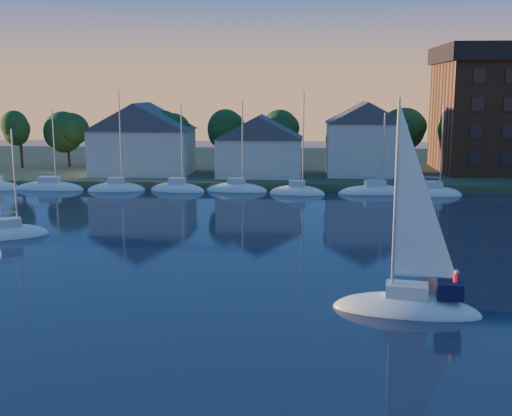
# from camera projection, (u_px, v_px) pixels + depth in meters

# --- Properties ---
(ground) EXTENTS (260.00, 260.00, 0.00)m
(ground) POSITION_uv_depth(u_px,v_px,m) (307.00, 360.00, 29.54)
(ground) COLOR black
(ground) RESTS_ON ground
(shoreline_land) EXTENTS (160.00, 50.00, 2.00)m
(shoreline_land) POSITION_uv_depth(u_px,v_px,m) (304.00, 168.00, 103.11)
(shoreline_land) COLOR #333C23
(shoreline_land) RESTS_ON ground
(wooden_dock) EXTENTS (120.00, 3.00, 1.00)m
(wooden_dock) POSITION_uv_depth(u_px,v_px,m) (305.00, 189.00, 80.55)
(wooden_dock) COLOR brown
(wooden_dock) RESTS_ON ground
(clubhouse_west) EXTENTS (13.65, 9.45, 9.64)m
(clubhouse_west) POSITION_uv_depth(u_px,v_px,m) (143.00, 138.00, 86.92)
(clubhouse_west) COLOR beige
(clubhouse_west) RESTS_ON shoreline_land
(clubhouse_centre) EXTENTS (11.55, 8.40, 8.08)m
(clubhouse_centre) POSITION_uv_depth(u_px,v_px,m) (260.00, 145.00, 84.95)
(clubhouse_centre) COLOR beige
(clubhouse_centre) RESTS_ON shoreline_land
(clubhouse_east) EXTENTS (10.50, 8.40, 9.80)m
(clubhouse_east) POSITION_uv_depth(u_px,v_px,m) (365.00, 138.00, 85.77)
(clubhouse_east) COLOR beige
(clubhouse_east) RESTS_ON shoreline_land
(tree_line) EXTENTS (93.40, 5.40, 8.90)m
(tree_line) POSITION_uv_depth(u_px,v_px,m) (319.00, 127.00, 89.90)
(tree_line) COLOR #3C271B
(tree_line) RESTS_ON shoreline_land
(moored_fleet) EXTENTS (63.50, 2.40, 12.05)m
(moored_fleet) POSITION_uv_depth(u_px,v_px,m) (206.00, 191.00, 78.44)
(moored_fleet) COLOR silver
(moored_fleet) RESTS_ON ground
(hero_sailboat) EXTENTS (8.52, 3.96, 12.98)m
(hero_sailboat) POSITION_uv_depth(u_px,v_px,m) (409.00, 303.00, 35.80)
(hero_sailboat) COLOR silver
(hero_sailboat) RESTS_ON ground
(drifting_sailboat_left) EXTENTS (6.50, 5.18, 10.24)m
(drifting_sailboat_left) POSITION_uv_depth(u_px,v_px,m) (11.00, 236.00, 54.18)
(drifting_sailboat_left) COLOR silver
(drifting_sailboat_left) RESTS_ON ground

